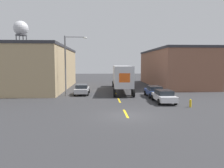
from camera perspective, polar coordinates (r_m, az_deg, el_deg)
The scene contains 11 objects.
ground_plane at distance 18.53m, azimuth 3.90°, elevation -8.26°, with size 160.00×160.00×0.00m, color #333335.
road_centerline at distance 26.13m, azimuth 1.87°, elevation -4.28°, with size 0.20×17.23×0.01m.
warehouse_left at distance 40.64m, azimuth -19.67°, elevation 3.98°, with size 11.97×22.43×7.28m.
warehouse_right at distance 46.15m, azimuth 15.55°, elevation 4.17°, with size 9.14×22.46×7.21m.
semi_truck at distance 35.16m, azimuth 2.46°, elevation 2.18°, with size 3.40×15.88×4.03m.
parked_car_right_mid at distance 29.33m, azimuth 10.95°, elevation -1.83°, with size 2.02×4.71×1.43m.
parked_car_left_far at distance 31.37m, azimuth -7.83°, elevation -1.33°, with size 2.02×4.71×1.43m.
parked_car_right_near at distance 25.19m, azimuth 13.31°, elevation -3.04°, with size 2.02×4.71×1.43m.
water_tower at distance 74.01m, azimuth -22.68°, elevation 12.95°, with size 4.42×4.42×17.43m.
street_lamp at distance 29.89m, azimuth -11.39°, elevation 5.91°, with size 3.05×0.32×8.05m.
fire_hydrant at distance 23.35m, azimuth 19.80°, elevation -4.74°, with size 0.22×0.22×0.81m.
Camera 1 is at (-2.16, -17.89, 4.33)m, focal length 35.00 mm.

